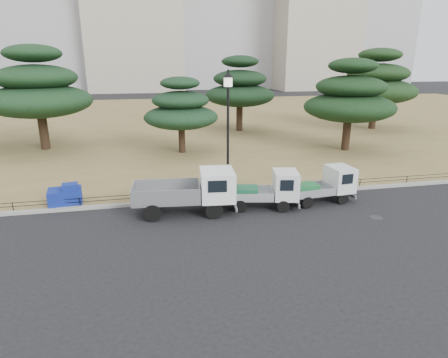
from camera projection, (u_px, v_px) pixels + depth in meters
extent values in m
plane|color=black|center=(233.00, 219.00, 17.06)|extent=(220.00, 220.00, 0.00)
cube|color=olive|center=(176.00, 120.00, 45.63)|extent=(120.00, 56.00, 0.15)
cube|color=gray|center=(222.00, 198.00, 19.47)|extent=(120.00, 0.25, 0.16)
cylinder|color=black|center=(214.00, 211.00, 16.96)|extent=(0.81, 0.23, 0.80)
cylinder|color=black|center=(211.00, 198.00, 18.61)|extent=(0.81, 0.23, 0.80)
cylinder|color=black|center=(153.00, 213.00, 16.66)|extent=(0.81, 0.23, 0.80)
cylinder|color=black|center=(155.00, 200.00, 18.31)|extent=(0.81, 0.23, 0.80)
cube|color=#2D2D30|center=(184.00, 201.00, 17.58)|extent=(4.52, 1.35, 0.14)
cube|color=gray|center=(166.00, 192.00, 17.35)|extent=(3.24, 2.02, 0.78)
cube|color=white|center=(217.00, 184.00, 17.53)|extent=(1.71, 2.03, 1.37)
cylinder|color=black|center=(283.00, 206.00, 17.72)|extent=(0.63, 0.28, 0.61)
cylinder|color=black|center=(279.00, 197.00, 19.00)|extent=(0.63, 0.28, 0.61)
cylinder|color=black|center=(240.00, 206.00, 17.72)|extent=(0.63, 0.28, 0.61)
cylinder|color=black|center=(239.00, 197.00, 19.00)|extent=(0.63, 0.28, 0.61)
cube|color=#2D2D30|center=(261.00, 199.00, 18.32)|extent=(3.36, 1.41, 0.14)
cube|color=#B2B5BA|center=(249.00, 193.00, 18.24)|extent=(2.50, 1.82, 0.41)
cube|color=silver|center=(285.00, 185.00, 18.10)|extent=(1.42, 1.71, 1.31)
cube|color=#1A5D3C|center=(245.00, 191.00, 18.21)|extent=(1.40, 1.14, 0.45)
cylinder|color=black|center=(343.00, 198.00, 18.77)|extent=(0.60, 0.21, 0.59)
cylinder|color=black|center=(328.00, 190.00, 19.97)|extent=(0.60, 0.21, 0.59)
cylinder|color=black|center=(307.00, 203.00, 18.23)|extent=(0.60, 0.21, 0.59)
cylinder|color=black|center=(295.00, 194.00, 19.42)|extent=(0.60, 0.21, 0.59)
cube|color=#2D2D30|center=(319.00, 194.00, 19.06)|extent=(3.25, 1.01, 0.14)
cube|color=#9EA0A5|center=(309.00, 190.00, 18.82)|extent=(2.31, 1.53, 0.40)
cube|color=silver|center=(340.00, 179.00, 19.17)|extent=(1.23, 1.55, 1.26)
cube|color=#1E6936|center=(306.00, 188.00, 18.73)|extent=(1.28, 0.98, 0.44)
cylinder|color=black|center=(228.00, 193.00, 19.78)|extent=(0.47, 0.47, 0.17)
cylinder|color=black|center=(228.00, 141.00, 18.95)|extent=(0.13, 0.13, 5.38)
cylinder|color=white|center=(228.00, 82.00, 18.08)|extent=(0.43, 0.43, 0.43)
cone|color=black|center=(228.00, 75.00, 17.98)|extent=(0.56, 0.56, 0.27)
cylinder|color=black|center=(221.00, 192.00, 19.53)|extent=(38.00, 0.03, 0.03)
cylinder|color=black|center=(221.00, 189.00, 19.47)|extent=(38.00, 0.03, 0.03)
cylinder|color=black|center=(221.00, 192.00, 19.53)|extent=(0.04, 0.04, 0.40)
cube|color=navy|center=(65.00, 196.00, 18.48)|extent=(1.69, 1.34, 0.72)
cube|color=navy|center=(70.00, 187.00, 18.24)|extent=(0.80, 0.71, 0.31)
cylinder|color=#2D2D30|center=(376.00, 218.00, 17.21)|extent=(0.60, 0.60, 0.01)
cylinder|color=black|center=(43.00, 130.00, 29.69)|extent=(0.70, 0.70, 3.12)
ellipsoid|color=#163219|center=(39.00, 101.00, 29.02)|extent=(8.00, 8.00, 2.56)
ellipsoid|color=#163219|center=(36.00, 77.00, 28.49)|extent=(6.11, 6.11, 1.96)
ellipsoid|color=#163219|center=(32.00, 53.00, 27.97)|extent=(4.22, 4.22, 1.35)
cylinder|color=black|center=(182.00, 138.00, 28.73)|extent=(0.50, 0.50, 2.22)
ellipsoid|color=black|center=(181.00, 117.00, 28.25)|extent=(5.61, 5.61, 1.79)
ellipsoid|color=black|center=(181.00, 100.00, 27.88)|extent=(4.28, 4.28, 1.37)
ellipsoid|color=black|center=(180.00, 83.00, 27.51)|extent=(2.96, 2.96, 0.95)
cylinder|color=black|center=(239.00, 116.00, 37.93)|extent=(0.65, 0.65, 2.88)
ellipsoid|color=black|center=(240.00, 95.00, 37.31)|extent=(6.92, 6.92, 2.22)
ellipsoid|color=black|center=(240.00, 79.00, 36.83)|extent=(5.29, 5.29, 1.69)
ellipsoid|color=black|center=(240.00, 61.00, 36.34)|extent=(3.65, 3.65, 1.17)
cylinder|color=black|center=(346.00, 133.00, 29.50)|extent=(0.62, 0.62, 2.74)
ellipsoid|color=black|center=(349.00, 107.00, 28.91)|extent=(6.96, 6.96, 2.23)
ellipsoid|color=black|center=(351.00, 87.00, 28.45)|extent=(5.31, 5.31, 1.70)
ellipsoid|color=black|center=(353.00, 66.00, 27.99)|extent=(3.67, 3.67, 1.17)
cylinder|color=black|center=(373.00, 113.00, 39.04)|extent=(0.71, 0.71, 3.15)
ellipsoid|color=black|center=(376.00, 91.00, 38.36)|extent=(8.03, 8.03, 2.57)
ellipsoid|color=black|center=(378.00, 73.00, 37.83)|extent=(6.13, 6.13, 1.96)
ellipsoid|color=black|center=(380.00, 55.00, 37.30)|extent=(4.23, 4.23, 1.36)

